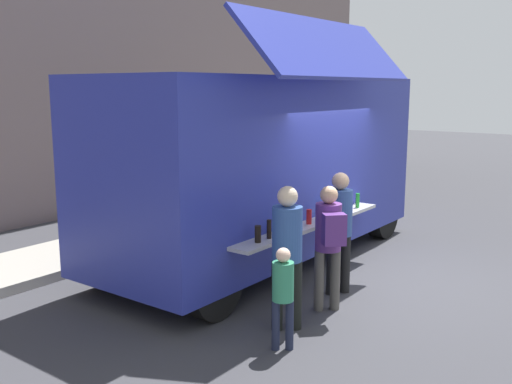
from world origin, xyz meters
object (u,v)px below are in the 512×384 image
object	(u,v)px
customer_mid_with_backpack	(329,236)
food_truck_main	(266,162)
customer_front_ordering	(339,222)
child_near_queue	(283,289)
customer_rear_waiting	(287,245)
trash_bin	(288,183)

from	to	relation	value
customer_mid_with_backpack	food_truck_main	bearing A→B (deg)	8.96
customer_front_ordering	child_near_queue	size ratio (longest dim) A/B	1.48
customer_rear_waiting	trash_bin	bearing A→B (deg)	-9.71
customer_rear_waiting	child_near_queue	bearing A→B (deg)	166.26
trash_bin	customer_rear_waiting	bearing A→B (deg)	-146.98
food_truck_main	customer_rear_waiting	size ratio (longest dim) A/B	3.67
trash_bin	child_near_queue	bearing A→B (deg)	-147.24
trash_bin	customer_mid_with_backpack	world-z (taller)	customer_mid_with_backpack
trash_bin	customer_mid_with_backpack	distance (m)	7.10
food_truck_main	trash_bin	distance (m)	4.95
customer_front_ordering	customer_rear_waiting	bearing A→B (deg)	125.53
food_truck_main	customer_rear_waiting	world-z (taller)	food_truck_main
customer_mid_with_backpack	customer_rear_waiting	distance (m)	0.81
customer_mid_with_backpack	customer_rear_waiting	bearing A→B (deg)	126.71
customer_rear_waiting	child_near_queue	distance (m)	0.65
trash_bin	child_near_queue	xyz separation A→B (m)	(-6.91, -4.45, 0.19)
trash_bin	child_near_queue	size ratio (longest dim) A/B	0.87
trash_bin	child_near_queue	distance (m)	8.22
food_truck_main	customer_rear_waiting	bearing A→B (deg)	-139.55
child_near_queue	customer_mid_with_backpack	bearing A→B (deg)	-31.70
child_near_queue	customer_rear_waiting	bearing A→B (deg)	-9.69
customer_rear_waiting	customer_mid_with_backpack	bearing A→B (deg)	-50.54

